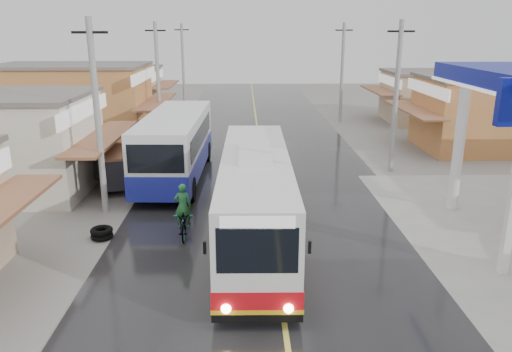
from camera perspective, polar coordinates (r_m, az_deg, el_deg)
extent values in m
plane|color=slate|center=(13.59, 3.38, -17.28)|extent=(120.00, 120.00, 0.00)
cube|color=black|center=(27.32, 0.84, 0.52)|extent=(12.00, 90.00, 0.02)
cube|color=#D8CC4C|center=(27.32, 0.84, 0.54)|extent=(0.15, 90.00, 0.01)
cylinder|color=white|center=(22.68, 22.16, 3.08)|extent=(0.44, 0.44, 5.50)
cube|color=silver|center=(17.73, -0.06, -2.01)|extent=(2.51, 11.26, 2.76)
cube|color=black|center=(18.25, -0.06, -6.40)|extent=(2.53, 11.28, 0.28)
cube|color=red|center=(18.08, -0.06, -5.03)|extent=(2.55, 11.30, 0.51)
cube|color=gold|center=(18.19, -0.06, -5.94)|extent=(2.56, 11.31, 0.13)
cube|color=black|center=(18.08, -0.07, -0.62)|extent=(2.51, 8.92, 0.94)
cube|color=black|center=(12.41, 0.15, -8.46)|extent=(2.04, 0.15, 1.22)
cube|color=black|center=(22.98, -0.18, 3.35)|extent=(2.04, 0.15, 1.03)
cube|color=white|center=(12.11, 0.16, -5.25)|extent=(1.84, 0.15, 0.33)
cube|color=silver|center=(17.31, -0.06, 2.77)|extent=(1.16, 2.82, 0.28)
cylinder|color=black|center=(14.70, -4.00, -12.04)|extent=(0.34, 1.03, 1.03)
cylinder|color=black|center=(14.72, 4.13, -12.00)|extent=(0.34, 1.03, 1.03)
cylinder|color=black|center=(21.56, -2.85, -2.48)|extent=(0.34, 1.03, 1.03)
cylinder|color=black|center=(21.57, 2.57, -2.47)|extent=(0.34, 1.03, 1.03)
sphere|color=#FFF2CC|center=(13.12, -3.44, -14.89)|extent=(0.27, 0.27, 0.26)
sphere|color=#FFF2CC|center=(13.13, 3.74, -14.85)|extent=(0.27, 0.27, 0.26)
cube|color=black|center=(12.71, -5.88, -8.15)|extent=(0.08, 0.08, 0.33)
cube|color=black|center=(12.74, 6.14, -8.10)|extent=(0.08, 0.08, 0.33)
cube|color=silver|center=(25.91, -9.20, 3.90)|extent=(2.98, 10.13, 2.79)
cube|color=#1D24A0|center=(26.14, -9.10, 1.87)|extent=(3.02, 10.17, 1.12)
cube|color=black|center=(25.83, -9.24, 4.74)|extent=(2.97, 8.46, 1.01)
cube|color=black|center=(21.07, -11.40, 1.95)|extent=(2.38, 0.19, 1.23)
cylinder|color=black|center=(23.14, -13.43, -1.47)|extent=(0.37, 1.13, 1.12)
cylinder|color=black|center=(22.69, -7.43, -1.51)|extent=(0.37, 1.13, 1.12)
cylinder|color=black|center=(29.87, -10.29, 2.77)|extent=(0.37, 1.13, 1.12)
cylinder|color=black|center=(29.52, -5.63, 2.79)|extent=(0.37, 1.13, 1.12)
imported|color=black|center=(19.05, -8.19, -5.31)|extent=(0.81, 2.01, 1.04)
imported|color=#226834|center=(18.58, -8.36, -3.43)|extent=(0.65, 0.45, 1.73)
cube|color=#26262D|center=(24.72, -15.37, 0.66)|extent=(1.95, 2.48, 1.42)
cube|color=brown|center=(24.53, -15.51, 2.38)|extent=(2.01, 2.55, 0.11)
cylinder|color=black|center=(24.19, -17.00, -1.58)|extent=(0.36, 0.69, 0.66)
cylinder|color=black|center=(25.66, -17.01, -0.56)|extent=(0.36, 0.69, 0.66)
cylinder|color=black|center=(24.00, -13.61, -1.46)|extent=(0.30, 0.67, 0.66)
cube|color=#26262D|center=(26.56, -16.43, 1.55)|extent=(1.97, 2.41, 1.35)
cube|color=brown|center=(26.39, -16.56, 3.07)|extent=(2.04, 2.48, 0.10)
cylinder|color=black|center=(26.59, -18.49, -0.14)|extent=(0.39, 0.65, 0.62)
cylinder|color=black|center=(27.72, -16.73, 0.68)|extent=(0.39, 0.65, 0.62)
cylinder|color=black|center=(25.66, -16.33, -0.54)|extent=(0.33, 0.63, 0.62)
torus|color=black|center=(19.63, -17.19, -6.55)|extent=(0.84, 0.84, 0.21)
torus|color=black|center=(19.55, -17.24, -5.97)|extent=(0.84, 0.84, 0.21)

